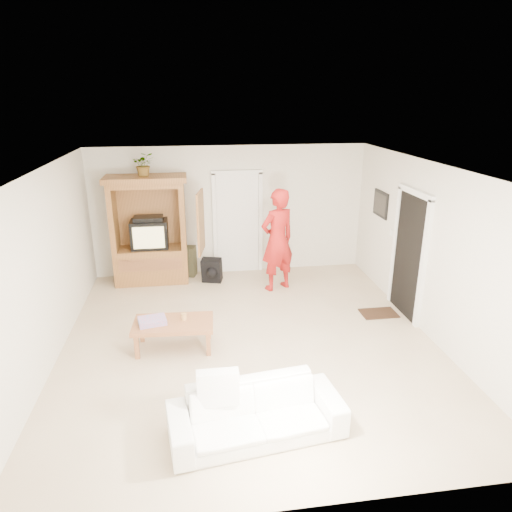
{
  "coord_description": "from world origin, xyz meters",
  "views": [
    {
      "loc": [
        -0.77,
        -6.02,
        3.51
      ],
      "look_at": [
        0.19,
        0.6,
        1.15
      ],
      "focal_mm": 32.0,
      "sensor_mm": 36.0,
      "label": 1
    }
  ],
  "objects": [
    {
      "name": "floor",
      "position": [
        0.0,
        0.0,
        0.0
      ],
      "size": [
        6.0,
        6.0,
        0.0
      ],
      "primitive_type": "plane",
      "color": "tan",
      "rests_on": "ground"
    },
    {
      "name": "ceiling",
      "position": [
        0.0,
        0.0,
        2.6
      ],
      "size": [
        6.0,
        6.0,
        0.0
      ],
      "primitive_type": "plane",
      "rotation": [
        3.14,
        0.0,
        0.0
      ],
      "color": "white",
      "rests_on": "floor"
    },
    {
      "name": "wall_back",
      "position": [
        0.0,
        3.0,
        1.3
      ],
      "size": [
        5.5,
        0.0,
        5.5
      ],
      "primitive_type": "plane",
      "rotation": [
        1.57,
        0.0,
        0.0
      ],
      "color": "silver",
      "rests_on": "floor"
    },
    {
      "name": "wall_front",
      "position": [
        0.0,
        -3.0,
        1.3
      ],
      "size": [
        5.5,
        0.0,
        5.5
      ],
      "primitive_type": "plane",
      "rotation": [
        -1.57,
        0.0,
        0.0
      ],
      "color": "silver",
      "rests_on": "floor"
    },
    {
      "name": "wall_left",
      "position": [
        -2.75,
        0.0,
        1.3
      ],
      "size": [
        0.0,
        6.0,
        6.0
      ],
      "primitive_type": "plane",
      "rotation": [
        1.57,
        0.0,
        1.57
      ],
      "color": "silver",
      "rests_on": "floor"
    },
    {
      "name": "wall_right",
      "position": [
        2.75,
        0.0,
        1.3
      ],
      "size": [
        0.0,
        6.0,
        6.0
      ],
      "primitive_type": "plane",
      "rotation": [
        1.57,
        0.0,
        -1.57
      ],
      "color": "silver",
      "rests_on": "floor"
    },
    {
      "name": "armoire",
      "position": [
        -1.58,
        2.66,
        0.91
      ],
      "size": [
        1.82,
        1.14,
        2.1
      ],
      "color": "#955B2E",
      "rests_on": "floor"
    },
    {
      "name": "door_back",
      "position": [
        0.15,
        2.97,
        1.02
      ],
      "size": [
        0.85,
        0.05,
        2.04
      ],
      "primitive_type": "cube",
      "color": "white",
      "rests_on": "floor"
    },
    {
      "name": "doorway_right",
      "position": [
        2.73,
        0.6,
        1.02
      ],
      "size": [
        0.05,
        0.9,
        2.04
      ],
      "primitive_type": "cube",
      "color": "black",
      "rests_on": "floor"
    },
    {
      "name": "framed_picture",
      "position": [
        2.73,
        1.9,
        1.6
      ],
      "size": [
        0.03,
        0.6,
        0.48
      ],
      "primitive_type": "cube",
      "color": "black",
      "rests_on": "wall_right"
    },
    {
      "name": "doormat",
      "position": [
        2.3,
        0.6,
        0.01
      ],
      "size": [
        0.6,
        0.4,
        0.02
      ],
      "primitive_type": "cube",
      "color": "#382316",
      "rests_on": "floor"
    },
    {
      "name": "plant",
      "position": [
        -1.6,
        2.63,
        2.32
      ],
      "size": [
        0.42,
        0.38,
        0.44
      ],
      "primitive_type": "imported",
      "rotation": [
        0.0,
        0.0,
        0.1
      ],
      "color": "#4C7238",
      "rests_on": "armoire"
    },
    {
      "name": "man",
      "position": [
        0.78,
        1.93,
        0.97
      ],
      "size": [
        0.84,
        0.72,
        1.94
      ],
      "primitive_type": "imported",
      "rotation": [
        0.0,
        0.0,
        3.57
      ],
      "color": "#A81816",
      "rests_on": "floor"
    },
    {
      "name": "sofa",
      "position": [
        -0.18,
        -1.99,
        0.27
      ],
      "size": [
        1.96,
        0.97,
        0.55
      ],
      "primitive_type": "imported",
      "rotation": [
        0.0,
        0.0,
        0.13
      ],
      "color": "white",
      "rests_on": "floor"
    },
    {
      "name": "coffee_table",
      "position": [
        -1.11,
        -0.03,
        0.37
      ],
      "size": [
        1.18,
        0.69,
        0.43
      ],
      "rotation": [
        0.0,
        0.0,
        -0.05
      ],
      "color": "#965B34",
      "rests_on": "floor"
    },
    {
      "name": "towel",
      "position": [
        -1.4,
        -0.03,
        0.47
      ],
      "size": [
        0.43,
        0.35,
        0.08
      ],
      "primitive_type": "cube",
      "rotation": [
        0.0,
        0.0,
        0.2
      ],
      "color": "#E94D6D",
      "rests_on": "coffee_table"
    },
    {
      "name": "candle",
      "position": [
        -0.96,
        0.02,
        0.48
      ],
      "size": [
        0.08,
        0.08,
        0.1
      ],
      "primitive_type": "cylinder",
      "color": "tan",
      "rests_on": "coffee_table"
    },
    {
      "name": "backpack_black",
      "position": [
        -0.43,
        2.42,
        0.24
      ],
      "size": [
        0.43,
        0.32,
        0.47
      ],
      "primitive_type": null,
      "rotation": [
        0.0,
        0.0,
        -0.28
      ],
      "color": "black",
      "rests_on": "floor"
    },
    {
      "name": "backpack_olive",
      "position": [
        -0.91,
        2.85,
        0.31
      ],
      "size": [
        0.39,
        0.33,
        0.62
      ],
      "primitive_type": null,
      "rotation": [
        0.0,
        0.0,
        -0.31
      ],
      "color": "#47442B",
      "rests_on": "floor"
    }
  ]
}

